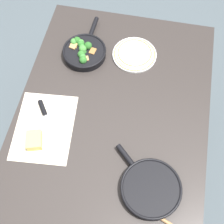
{
  "coord_description": "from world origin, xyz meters",
  "views": [
    {
      "loc": [
        0.7,
        0.14,
        2.09
      ],
      "look_at": [
        0.0,
        0.0,
        0.75
      ],
      "focal_mm": 50.0,
      "sensor_mm": 36.0,
      "label": 1
    }
  ],
  "objects": [
    {
      "name": "wooden_spoon",
      "position": [
        0.46,
        0.33,
        0.74
      ],
      "size": [
        0.17,
        0.37,
        0.02
      ],
      "rotation": [
        0.0,
        0.0,
        4.34
      ],
      "color": "#A87A4C",
      "rests_on": "dining_table_red"
    },
    {
      "name": "ground_plane",
      "position": [
        0.0,
        0.0,
        0.0
      ],
      "size": [
        14.0,
        14.0,
        0.0
      ],
      "primitive_type": "plane",
      "color": "#424C51"
    },
    {
      "name": "grater_knife",
      "position": [
        0.09,
        -0.31,
        0.74
      ],
      "size": [
        0.26,
        0.19,
        0.02
      ],
      "rotation": [
        0.0,
        0.0,
        0.6
      ],
      "color": "silver",
      "rests_on": "dining_table_red"
    },
    {
      "name": "cheese_block",
      "position": [
        0.22,
        -0.33,
        0.75
      ],
      "size": [
        0.11,
        0.09,
        0.04
      ],
      "color": "#E0C15B",
      "rests_on": "dining_table_red"
    },
    {
      "name": "skillet_broccoli",
      "position": [
        -0.33,
        -0.22,
        0.76
      ],
      "size": [
        0.37,
        0.24,
        0.07
      ],
      "rotation": [
        0.0,
        0.0,
        3.09
      ],
      "color": "black",
      "rests_on": "dining_table_red"
    },
    {
      "name": "skillet_eggs",
      "position": [
        0.33,
        0.24,
        0.75
      ],
      "size": [
        0.31,
        0.32,
        0.04
      ],
      "rotation": [
        0.0,
        0.0,
        3.95
      ],
      "color": "black",
      "rests_on": "dining_table_red"
    },
    {
      "name": "dinner_plate_stack",
      "position": [
        -0.38,
        0.05,
        0.74
      ],
      "size": [
        0.24,
        0.24,
        0.03
      ],
      "color": "white",
      "rests_on": "dining_table_red"
    },
    {
      "name": "dining_table_red",
      "position": [
        0.0,
        0.0,
        0.66
      ],
      "size": [
        1.34,
        0.95,
        0.73
      ],
      "color": "#2D2826",
      "rests_on": "ground_plane"
    },
    {
      "name": "parchment_sheet",
      "position": [
        0.13,
        -0.31,
        0.73
      ],
      "size": [
        0.39,
        0.31,
        0.0
      ],
      "color": "beige",
      "rests_on": "dining_table_red"
    }
  ]
}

